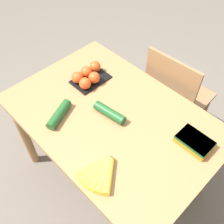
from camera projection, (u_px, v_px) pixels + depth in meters
name	position (u px, v px, depth m)	size (l,w,h in m)	color
ground_plane	(112.00, 176.00, 2.05)	(12.00, 12.00, 0.00)	#665B51
dining_table	(112.00, 127.00, 1.57)	(1.20, 0.82, 0.75)	#9E7044
chair	(174.00, 98.00, 1.94)	(0.44, 0.42, 0.90)	#8E6642
banana_bunch	(100.00, 172.00, 1.23)	(0.19, 0.20, 0.04)	brown
tomato_pack	(88.00, 76.00, 1.64)	(0.16, 0.23, 0.08)	black
carrot_bag	(195.00, 141.00, 1.34)	(0.18, 0.12, 0.04)	orange
cucumber_near	(110.00, 113.00, 1.46)	(0.20, 0.08, 0.05)	#1E5123
cucumber_far	(59.00, 114.00, 1.45)	(0.13, 0.20, 0.05)	#1E5123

